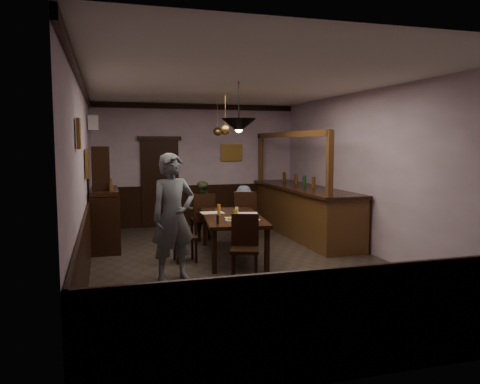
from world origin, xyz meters
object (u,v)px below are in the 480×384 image
object	(u,v)px
bar_counter	(303,210)
sideboard	(104,208)
chair_far_left	(203,216)
coffee_cup	(255,217)
pendant_brass_far	(218,132)
chair_near	(245,244)
chair_side	(181,234)
pendant_brass_mid	(225,130)
dining_table	(232,219)
pendant_iron	(239,126)
person_seated_right	(244,212)
person_standing	(173,217)
person_seated_left	(201,211)
soda_can	(235,213)
chair_far_right	(245,214)

from	to	relation	value
bar_counter	sideboard	bearing A→B (deg)	-179.48
chair_far_left	sideboard	world-z (taller)	sideboard
coffee_cup	bar_counter	size ratio (longest dim) A/B	0.02
sideboard	pendant_brass_far	world-z (taller)	pendant_brass_far
sideboard	chair_near	bearing A→B (deg)	-53.19
chair_side	pendant_brass_mid	xyz separation A→B (m)	(1.06, 1.02, 1.80)
coffee_cup	pendant_brass_far	xyz separation A→B (m)	(0.07, 2.97, 1.50)
dining_table	sideboard	distance (m)	2.61
coffee_cup	pendant_iron	bearing A→B (deg)	-137.88
person_seated_right	person_standing	bearing A→B (deg)	65.41
person_seated_left	sideboard	size ratio (longest dim) A/B	0.63
soda_can	pendant_brass_far	world-z (taller)	pendant_brass_far
person_standing	pendant_brass_far	world-z (taller)	pendant_brass_far
chair_far_left	chair_side	size ratio (longest dim) A/B	1.13
chair_side	pendant_iron	size ratio (longest dim) A/B	1.14
bar_counter	chair_far_left	bearing A→B (deg)	-176.69
person_standing	pendant_brass_mid	world-z (taller)	pendant_brass_mid
pendant_brass_mid	pendant_brass_far	size ratio (longest dim) A/B	1.00
soda_can	coffee_cup	bearing A→B (deg)	-65.76
chair_far_left	bar_counter	distance (m)	2.27
chair_far_right	soda_can	world-z (taller)	chair_far_right
person_seated_right	sideboard	xyz separation A→B (m)	(-2.85, -0.07, 0.22)
person_seated_right	chair_far_left	bearing A→B (deg)	21.32
chair_near	pendant_iron	world-z (taller)	pendant_iron
soda_can	bar_counter	distance (m)	2.50
person_standing	person_seated_right	distance (m)	3.20
chair_far_left	chair_side	xyz separation A→B (m)	(-0.68, -1.40, -0.06)
sideboard	coffee_cup	bearing A→B (deg)	-38.64
person_seated_right	sideboard	distance (m)	2.86
person_seated_right	pendant_iron	size ratio (longest dim) A/B	1.44
person_standing	chair_far_left	bearing A→B (deg)	50.71
chair_far_right	person_seated_right	distance (m)	0.29
coffee_cup	pendant_iron	size ratio (longest dim) A/B	0.10
person_seated_right	sideboard	bearing A→B (deg)	12.67
chair_near	pendant_brass_mid	world-z (taller)	pendant_brass_mid
soda_can	pendant_iron	size ratio (longest dim) A/B	0.15
chair_far_left	pendant_brass_far	bearing A→B (deg)	-119.44
chair_near	person_seated_left	size ratio (longest dim) A/B	0.77
coffee_cup	person_standing	bearing A→B (deg)	-151.64
chair_side	person_standing	size ratio (longest dim) A/B	0.48
chair_near	bar_counter	bearing A→B (deg)	70.05
person_seated_left	bar_counter	world-z (taller)	bar_counter
person_standing	pendant_iron	distance (m)	1.78
dining_table	bar_counter	xyz separation A→B (m)	(2.01, 1.45, -0.11)
chair_side	person_seated_left	size ratio (longest dim) A/B	0.73
soda_can	chair_near	bearing A→B (deg)	-99.14
chair_far_left	person_seated_right	bearing A→B (deg)	-171.78
person_seated_right	soda_can	distance (m)	1.69
person_standing	chair_far_right	bearing A→B (deg)	33.80
coffee_cup	person_seated_left	bearing A→B (deg)	110.51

